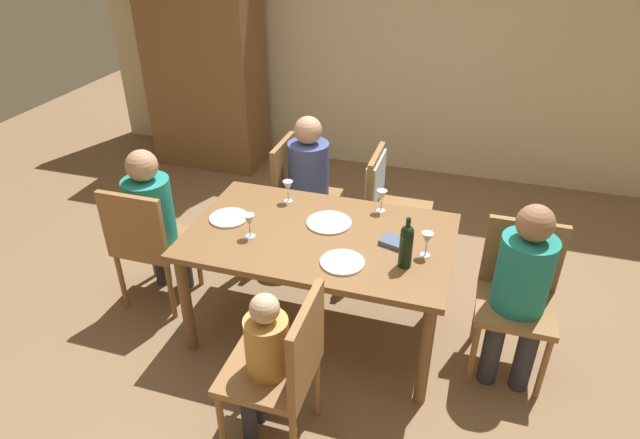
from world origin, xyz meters
name	(u,v)px	position (x,y,z in m)	size (l,w,h in m)	color
ground_plane	(320,327)	(0.00, 0.00, 0.00)	(10.00, 10.00, 0.00)	#846647
rear_room_partition	(403,35)	(0.00, 2.69, 1.35)	(6.40, 0.12, 2.70)	beige
armoire_cabinet	(204,58)	(-1.89, 2.24, 1.10)	(1.18, 0.62, 2.18)	brown
dining_table	(320,246)	(0.00, 0.00, 0.65)	(1.58, 0.98, 0.74)	brown
chair_left_end	(147,239)	(-1.17, -0.09, 0.53)	(0.44, 0.44, 0.92)	olive
chair_right_end	(518,288)	(1.17, 0.09, 0.53)	(0.44, 0.44, 0.92)	olive
chair_far_left	(298,190)	(-0.44, 0.87, 0.53)	(0.44, 0.44, 0.92)	olive
chair_near	(285,364)	(0.09, -0.87, 0.53)	(0.44, 0.44, 0.92)	olive
chair_far_right	(385,195)	(0.23, 0.87, 0.59)	(0.46, 0.44, 0.92)	olive
person_woman_host	(153,215)	(-1.17, 0.03, 0.65)	(0.31, 0.35, 1.13)	#33333D
person_man_bearded	(522,283)	(1.17, -0.03, 0.65)	(0.30, 0.35, 1.13)	#33333D
person_man_guest	(312,178)	(-0.33, 0.87, 0.66)	(0.35, 0.31, 1.14)	#33333D
person_child_small	(263,355)	(-0.02, -0.87, 0.56)	(0.25, 0.22, 0.94)	#33333D
wine_bottle_tall_green	(406,245)	(0.54, -0.18, 0.88)	(0.07, 0.07, 0.30)	black
wine_glass_near_left	(382,196)	(0.29, 0.38, 0.85)	(0.07, 0.07, 0.15)	silver
wine_glass_centre	(288,187)	(-0.32, 0.32, 0.85)	(0.07, 0.07, 0.15)	silver
wine_glass_near_right	(427,239)	(0.63, -0.04, 0.85)	(0.07, 0.07, 0.15)	silver
wine_glass_far	(249,221)	(-0.39, -0.15, 0.85)	(0.07, 0.07, 0.15)	silver
dinner_plate_host	(329,223)	(0.02, 0.13, 0.75)	(0.28, 0.28, 0.01)	white
dinner_plate_guest_left	(229,218)	(-0.60, 0.00, 0.75)	(0.25, 0.25, 0.01)	silver
dinner_plate_guest_right	(342,262)	(0.21, -0.26, 0.75)	(0.25, 0.25, 0.01)	white
folded_napkin	(395,242)	(0.45, 0.02, 0.76)	(0.16, 0.12, 0.03)	#4C5B75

